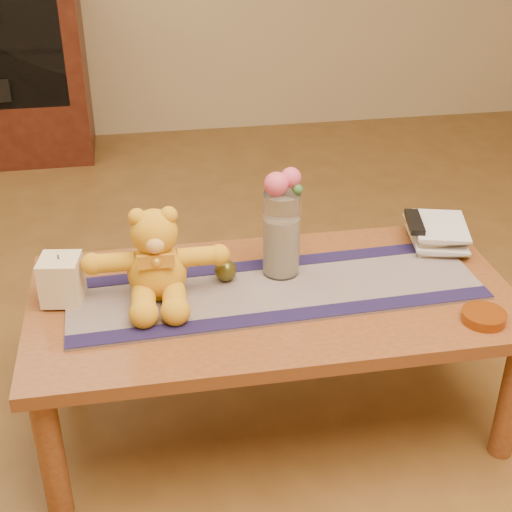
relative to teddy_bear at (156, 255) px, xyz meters
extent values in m
plane|color=brown|center=(0.33, -0.04, -0.59)|extent=(5.50, 5.50, 0.00)
cube|color=brown|center=(0.33, -0.04, -0.16)|extent=(1.40, 0.70, 0.04)
cylinder|color=brown|center=(-0.31, -0.33, -0.38)|extent=(0.07, 0.07, 0.41)
cylinder|color=brown|center=(0.97, -0.33, -0.38)|extent=(0.07, 0.07, 0.41)
cylinder|color=brown|center=(-0.31, 0.25, -0.38)|extent=(0.07, 0.07, 0.41)
cylinder|color=brown|center=(0.97, 0.25, -0.38)|extent=(0.07, 0.07, 0.41)
cube|color=#191D46|center=(0.34, -0.03, -0.13)|extent=(1.21, 0.39, 0.01)
cube|color=#191339|center=(0.34, -0.18, -0.13)|extent=(1.20, 0.10, 0.00)
cube|color=#191339|center=(0.33, 0.11, -0.13)|extent=(1.20, 0.10, 0.00)
cube|color=beige|center=(-0.27, 0.02, -0.06)|extent=(0.13, 0.13, 0.13)
cylinder|color=black|center=(-0.27, 0.02, 0.01)|extent=(0.00, 0.00, 0.01)
cylinder|color=silver|center=(0.37, 0.06, 0.00)|extent=(0.11, 0.11, 0.26)
cylinder|color=beige|center=(0.37, 0.06, -0.04)|extent=(0.09, 0.09, 0.18)
sphere|color=#D64B67|center=(0.35, 0.05, 0.17)|extent=(0.07, 0.07, 0.07)
sphere|color=#D64B67|center=(0.40, 0.07, 0.18)|extent=(0.06, 0.06, 0.06)
sphere|color=#444894|center=(0.38, 0.10, 0.16)|extent=(0.04, 0.04, 0.04)
sphere|color=#444894|center=(0.34, 0.08, 0.15)|extent=(0.04, 0.04, 0.04)
sphere|color=#33662D|center=(0.41, 0.04, 0.15)|extent=(0.03, 0.03, 0.03)
sphere|color=#494418|center=(0.20, 0.04, -0.10)|extent=(0.07, 0.07, 0.07)
imported|color=beige|center=(0.83, 0.18, -0.13)|extent=(0.20, 0.25, 0.02)
imported|color=beige|center=(0.84, 0.17, -0.11)|extent=(0.22, 0.26, 0.02)
imported|color=beige|center=(0.83, 0.18, -0.09)|extent=(0.19, 0.24, 0.02)
imported|color=beige|center=(0.84, 0.17, -0.07)|extent=(0.22, 0.26, 0.02)
cube|color=black|center=(0.83, 0.17, -0.05)|extent=(0.08, 0.17, 0.02)
cylinder|color=#BF5914|center=(0.87, -0.28, -0.12)|extent=(0.13, 0.13, 0.03)
camera|label=1|loc=(-0.03, -1.77, 0.98)|focal=50.43mm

